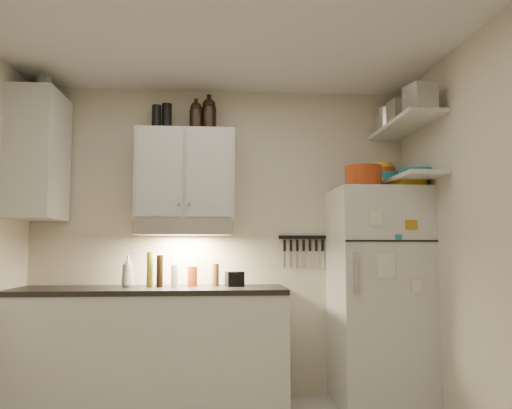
{
  "coord_description": "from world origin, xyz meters",
  "views": [
    {
      "loc": [
        -0.03,
        -2.78,
        1.23
      ],
      "look_at": [
        0.25,
        0.9,
        1.55
      ],
      "focal_mm": 35.0,
      "sensor_mm": 36.0,
      "label": 1
    }
  ],
  "objects": [
    {
      "name": "ceiling",
      "position": [
        0.0,
        0.0,
        2.61
      ],
      "size": [
        3.2,
        3.0,
        0.02
      ],
      "primitive_type": "cube",
      "color": "silver",
      "rests_on": "ground"
    },
    {
      "name": "back_wall",
      "position": [
        0.0,
        1.51,
        1.3
      ],
      "size": [
        3.2,
        0.02,
        2.6
      ],
      "primitive_type": "cube",
      "color": "beige",
      "rests_on": "ground"
    },
    {
      "name": "right_wall",
      "position": [
        1.61,
        0.0,
        1.3
      ],
      "size": [
        0.02,
        3.0,
        2.6
      ],
      "primitive_type": "cube",
      "color": "beige",
      "rests_on": "ground"
    },
    {
      "name": "base_cabinet",
      "position": [
        -0.55,
        1.2,
        0.44
      ],
      "size": [
        2.1,
        0.6,
        0.88
      ],
      "primitive_type": "cube",
      "color": "silver",
      "rests_on": "floor"
    },
    {
      "name": "countertop",
      "position": [
        -0.55,
        1.2,
        0.9
      ],
      "size": [
        2.1,
        0.62,
        0.04
      ],
      "primitive_type": "cube",
      "color": "black",
      "rests_on": "base_cabinet"
    },
    {
      "name": "upper_cabinet",
      "position": [
        -0.3,
        1.33,
        1.83
      ],
      "size": [
        0.8,
        0.33,
        0.75
      ],
      "primitive_type": "cube",
      "color": "silver",
      "rests_on": "back_wall"
    },
    {
      "name": "side_cabinet",
      "position": [
        -1.44,
        1.2,
        1.95
      ],
      "size": [
        0.33,
        0.55,
        1.0
      ],
      "primitive_type": "cube",
      "color": "silver",
      "rests_on": "left_wall"
    },
    {
      "name": "range_hood",
      "position": [
        -0.3,
        1.27,
        1.39
      ],
      "size": [
        0.76,
        0.46,
        0.12
      ],
      "primitive_type": "cube",
      "color": "silver",
      "rests_on": "back_wall"
    },
    {
      "name": "fridge",
      "position": [
        1.25,
        1.16,
        0.85
      ],
      "size": [
        0.7,
        0.68,
        1.7
      ],
      "primitive_type": "cube",
      "color": "silver",
      "rests_on": "floor"
    },
    {
      "name": "shelf_hi",
      "position": [
        1.45,
        1.02,
        2.2
      ],
      "size": [
        0.3,
        0.95,
        0.03
      ],
      "primitive_type": "cube",
      "color": "silver",
      "rests_on": "right_wall"
    },
    {
      "name": "shelf_lo",
      "position": [
        1.45,
        1.02,
        1.76
      ],
      "size": [
        0.3,
        0.95,
        0.03
      ],
      "primitive_type": "cube",
      "color": "silver",
      "rests_on": "right_wall"
    },
    {
      "name": "knife_strip",
      "position": [
        0.7,
        1.49,
        1.32
      ],
      "size": [
        0.42,
        0.02,
        0.03
      ],
      "primitive_type": "cube",
      "color": "black",
      "rests_on": "back_wall"
    },
    {
      "name": "dutch_oven",
      "position": [
        1.1,
        1.01,
        1.78
      ],
      "size": [
        0.37,
        0.37,
        0.17
      ],
      "primitive_type": "cylinder",
      "rotation": [
        0.0,
        0.0,
        -0.36
      ],
      "color": "#A53813",
      "rests_on": "fridge"
    },
    {
      "name": "book_stack",
      "position": [
        1.43,
        0.98,
        1.74
      ],
      "size": [
        0.24,
        0.28,
        0.09
      ],
      "primitive_type": "cube",
      "rotation": [
        0.0,
        0.0,
        0.15
      ],
      "color": "#AF8215",
      "rests_on": "fridge"
    },
    {
      "name": "spice_jar",
      "position": [
        1.27,
        1.17,
        1.76
      ],
      "size": [
        0.09,
        0.09,
        0.11
      ],
      "primitive_type": "cylinder",
      "rotation": [
        0.0,
        0.0,
        0.39
      ],
      "color": "silver",
      "rests_on": "fridge"
    },
    {
      "name": "stock_pot",
      "position": [
        1.45,
        1.33,
        2.31
      ],
      "size": [
        0.33,
        0.33,
        0.2
      ],
      "primitive_type": "cylinder",
      "rotation": [
        0.0,
        0.0,
        0.23
      ],
      "color": "silver",
      "rests_on": "shelf_hi"
    },
    {
      "name": "tin_a",
      "position": [
        1.43,
        1.02,
        2.31
      ],
      "size": [
        0.2,
        0.18,
        0.18
      ],
      "primitive_type": "cube",
      "rotation": [
        0.0,
        0.0,
        0.09
      ],
      "color": "#AAAAAD",
      "rests_on": "shelf_hi"
    },
    {
      "name": "tin_b",
      "position": [
        1.41,
        0.63,
        2.31
      ],
      "size": [
        0.22,
        0.22,
        0.18
      ],
      "primitive_type": "cube",
      "rotation": [
        0.0,
        0.0,
        0.23
      ],
      "color": "#AAAAAD",
      "rests_on": "shelf_hi"
    },
    {
      "name": "bowl_teal",
      "position": [
        1.44,
        1.39,
        1.82
      ],
      "size": [
        0.24,
        0.24,
        0.1
      ],
      "primitive_type": "cylinder",
      "color": "#187B86",
      "rests_on": "shelf_lo"
    },
    {
      "name": "bowl_orange",
      "position": [
        1.43,
        1.47,
        1.9
      ],
      "size": [
        0.19,
        0.19,
        0.06
      ],
      "primitive_type": "cylinder",
      "color": "#D84314",
      "rests_on": "bowl_teal"
    },
    {
      "name": "bowl_yellow",
      "position": [
        1.43,
        1.47,
        1.95
      ],
      "size": [
        0.15,
        0.15,
        0.05
      ],
      "primitive_type": "cylinder",
      "color": "yellow",
      "rests_on": "bowl_orange"
    },
    {
      "name": "plates",
      "position": [
        1.5,
        0.97,
        1.81
      ],
      "size": [
        0.34,
        0.34,
        0.07
      ],
      "primitive_type": "cylinder",
      "rotation": [
        0.0,
        0.0,
        -0.34
      ],
      "color": "#187B86",
      "rests_on": "shelf_lo"
    },
    {
      "name": "growler_a",
      "position": [
        -0.22,
        1.33,
        2.33
      ],
      "size": [
        0.12,
        0.12,
        0.25
      ],
      "primitive_type": null,
      "rotation": [
        0.0,
        0.0,
        0.15
      ],
      "color": "black",
      "rests_on": "upper_cabinet"
    },
    {
      "name": "growler_b",
      "position": [
        -0.11,
        1.36,
        2.35
      ],
      "size": [
        0.13,
        0.13,
        0.3
      ],
      "primitive_type": null,
      "rotation": [
        0.0,
        0.0,
        -0.06
      ],
      "color": "black",
      "rests_on": "upper_cabinet"
    },
    {
      "name": "thermos_a",
      "position": [
        -0.47,
        1.39,
        2.32
      ],
      "size": [
        0.1,
        0.1,
        0.24
      ],
      "primitive_type": "cylinder",
      "rotation": [
        0.0,
        0.0,
        0.27
      ],
      "color": "black",
      "rests_on": "upper_cabinet"
    },
    {
      "name": "thermos_b",
      "position": [
        -0.55,
        1.37,
        2.31
      ],
      "size": [
        0.08,
        0.08,
        0.22
      ],
      "primitive_type": "cylinder",
      "rotation": [
        0.0,
        0.0,
        -0.1
      ],
      "color": "black",
      "rests_on": "upper_cabinet"
    },
    {
      "name": "side_jar",
      "position": [
        -1.44,
        1.26,
        2.53
      ],
      "size": [
        0.16,
        0.16,
        0.16
      ],
      "primitive_type": "cylinder",
      "rotation": [
        0.0,
        0.0,
        -0.44
      ],
      "color": "silver",
      "rests_on": "side_cabinet"
    },
    {
      "name": "soap_bottle",
      "position": [
        -0.74,
        1.26,
        1.06
      ],
      "size": [
        0.12,
        0.12,
        0.28
      ],
      "primitive_type": "imported",
      "rotation": [
        0.0,
        0.0,
        0.1
      ],
      "color": "silver",
      "rests_on": "countertop"
    },
    {
      "name": "pepper_mill",
      "position": [
        -0.05,
        1.32,
        1.01
      ],
      "size": [
        0.07,
        0.07,
        0.18
      ],
      "primitive_type": "cylinder",
      "rotation": [
        0.0,
        0.0,
        0.34
      ],
      "color": "brown",
      "rests_on": "countertop"
    },
    {
      "name": "oil_bottle",
      "position": [
        -0.57,
        1.25,
        1.06
      ],
      "size": [
        0.07,
        0.07,
        0.28
      ],
      "primitive_type": "cylinder",
      "rotation": [
        0.0,
        0.0,
        -0.39
      ],
      "color": "#666D1B",
      "rests_on": "countertop"
    },
    {
      "name": "vinegar_bottle",
      "position": [
        -0.49,
        1.22,
        1.05
      ],
      "size": [
        0.06,
        0.06,
        0.25
      ],
      "primitive_type": "cylinder",
      "rotation": [
        0.0,
        0.0,
        -0.16
      ],
      "color": "black",
      "rests_on": "countertop"
    },
    {
      "name": "clear_bottle",
      "position": [
        -0.37,
        1.23,
        1.01
      ],
      "size": [
        0.07,
        0.07,
        0.17
      ],
      "primitive_type": "cylinder",
      "rotation": [
        0.0,
        0.0,
        0.29
      ],
      "color": "silver",
      "rests_on": "countertop"
    },
    {
      "name": "red_jar",
      "position": [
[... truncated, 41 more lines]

